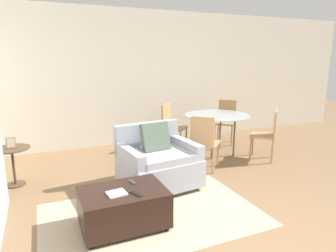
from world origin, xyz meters
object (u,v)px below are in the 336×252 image
Objects in this scene: dining_table at (217,119)px; picture_frame at (11,143)px; dining_chair_far_left at (171,123)px; tv_remote_primary at (136,194)px; tv_remote_secondary at (132,182)px; dining_chair_far_right at (226,118)px; ottoman at (123,206)px; dining_chair_near_left at (204,139)px; dining_chair_near_right at (268,131)px; book_stack at (117,193)px; side_table at (13,159)px; armchair at (158,162)px.

picture_frame is at bearing -178.39° from dining_table.
picture_frame is 0.12× the size of dining_table.
dining_table is 1.34× the size of dining_chair_far_left.
tv_remote_primary is 1.19× the size of tv_remote_secondary.
dining_chair_far_right is (2.83, 2.56, 0.10)m from tv_remote_primary.
ottoman is at bearing -123.94° from dining_chair_far_left.
dining_chair_near_left is at bearing -135.00° from dining_chair_far_right.
picture_frame is 2.82m from dining_chair_near_left.
tv_remote_secondary is at bearing -161.20° from dining_chair_near_right.
dining_chair_near_left is (1.47, 0.94, 0.10)m from tv_remote_secondary.
tv_remote_primary and tv_remote_secondary have the same top height.
book_stack is 2.03m from side_table.
book_stack is 1.37× the size of picture_frame.
dining_chair_near_right reaches higher than ottoman.
dining_chair_far_right is (2.93, 2.41, 0.29)m from ottoman.
tv_remote_primary is 0.18× the size of dining_chair_near_left.
dining_chair_near_right is (3.01, 1.17, 0.09)m from book_stack.
armchair reaches higher than dining_chair_near_right.
tv_remote_primary is at bearing -99.75° from tv_remote_secondary.
ottoman is 0.29m from tv_remote_secondary.
dining_chair_near_left is at bearing -90.00° from dining_chair_far_left.
book_stack is at bearing -58.47° from side_table.
dining_chair_near_left is at bearing 39.52° from tv_remote_primary.
dining_chair_near_left reaches higher than picture_frame.
picture_frame is (-1.06, 1.73, 0.20)m from book_stack.
dining_chair_near_right reaches higher than picture_frame.
book_stack is 3.23m from dining_chair_near_right.
dining_chair_near_right is 1.30m from dining_chair_far_right.
ottoman is 3.80m from dining_chair_far_right.
tv_remote_primary is (-0.62, -0.97, 0.07)m from armchair.
dining_chair_far_left and dining_chair_far_right have the same top height.
dining_chair_far_left is at bearing 55.47° from book_stack.
armchair is 1.16m from tv_remote_primary.
picture_frame is 0.17× the size of dining_chair_near_left.
armchair is 2.04m from side_table.
tv_remote_primary is at bearing -55.60° from picture_frame.
book_stack reaches higher than ottoman.
armchair is 6.51× the size of tv_remote_primary.
dining_table is at bearing 45.00° from dining_chair_near_left.
dining_chair_near_right reaches higher than dining_table.
side_table is (-1.30, 1.50, -0.03)m from tv_remote_secondary.
side_table is at bearing 130.80° from tv_remote_secondary.
dining_chair_near_right is at bearing 21.29° from book_stack.
dining_chair_far_left is (1.47, 2.25, 0.10)m from tv_remote_secondary.
tv_remote_secondary is (0.15, 0.16, 0.19)m from ottoman.
book_stack is 2.04m from picture_frame.
dining_chair_near_right is at bearing -45.00° from dining_table.
tv_remote_primary is 0.18× the size of dining_chair_near_right.
picture_frame is 0.17× the size of dining_chair_near_right.
book_stack is at bearing -132.07° from armchair.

